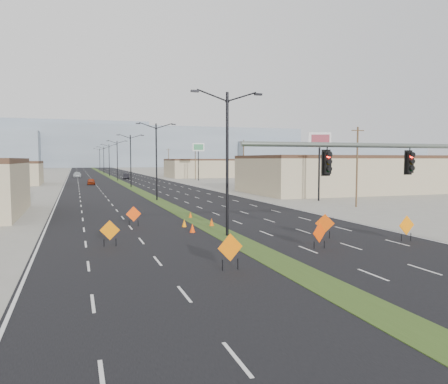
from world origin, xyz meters
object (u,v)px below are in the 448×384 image
object	(u,v)px
streetlight_0	(227,159)
cone_1	(184,223)
car_far	(77,175)
construction_sign_4	(325,224)
streetlight_1	(156,159)
construction_sign_3	(319,234)
signal_mast	(437,170)
streetlight_5	(104,159)
car_left	(91,182)
pole_sign_east_far	(198,150)
cone_2	(212,222)
car_mid	(126,176)
cone_0	(192,228)
cone_3	(190,215)
streetlight_6	(100,159)
construction_sign_2	(134,215)
construction_sign_1	(230,249)
construction_sign_5	(407,226)
pole_sign_east_near	(320,145)
streetlight_3	(117,159)
construction_sign_0	(110,231)
streetlight_4	(109,159)

from	to	relation	value
streetlight_0	cone_1	distance (m)	7.36
car_far	construction_sign_4	size ratio (longest dim) A/B	3.15
streetlight_1	car_far	size ratio (longest dim) A/B	1.85
construction_sign_3	signal_mast	bearing A→B (deg)	-62.07
streetlight_5	car_left	bearing A→B (deg)	-95.48
pole_sign_east_far	streetlight_0	bearing A→B (deg)	-101.91
cone_1	cone_2	distance (m)	2.20
car_mid	cone_0	xyz separation A→B (m)	(-4.95, -89.75, -0.38)
streetlight_0	cone_2	distance (m)	6.87
cone_3	streetlight_6	bearing A→B (deg)	89.97
signal_mast	construction_sign_2	bearing A→B (deg)	130.57
car_mid	construction_sign_1	distance (m)	101.10
streetlight_0	streetlight_6	bearing A→B (deg)	90.00
construction_sign_3	car_far	bearing A→B (deg)	74.59
streetlight_6	streetlight_1	bearing A→B (deg)	-90.00
signal_mast	car_left	world-z (taller)	signal_mast
streetlight_1	construction_sign_5	distance (m)	35.53
car_mid	streetlight_6	bearing A→B (deg)	98.56
construction_sign_1	pole_sign_east_near	world-z (taller)	pole_sign_east_near
car_mid	construction_sign_2	xyz separation A→B (m)	(-8.66, -85.31, 0.23)
signal_mast	cone_3	distance (m)	22.27
streetlight_3	construction_sign_2	world-z (taller)	streetlight_3
streetlight_0	construction_sign_2	xyz separation A→B (m)	(-5.67, 6.61, -4.47)
signal_mast	car_left	size ratio (longest dim) A/B	4.15
signal_mast	cone_3	bearing A→B (deg)	113.37
streetlight_3	signal_mast	bearing A→B (deg)	-84.80
cone_2	pole_sign_east_far	bearing A→B (deg)	75.35
construction_sign_0	streetlight_1	bearing A→B (deg)	89.69
streetlight_6	cone_2	xyz separation A→B (m)	(0.28, -163.40, -5.09)
construction_sign_2	streetlight_3	bearing A→B (deg)	83.42
construction_sign_2	cone_2	xyz separation A→B (m)	(5.94, -2.01, -0.62)
car_far	construction_sign_0	bearing A→B (deg)	-88.47
streetlight_1	construction_sign_2	bearing A→B (deg)	-104.84
streetlight_6	construction_sign_5	bearing A→B (deg)	-86.53
streetlight_0	construction_sign_5	distance (m)	12.73
cone_0	streetlight_3	bearing A→B (deg)	88.63
streetlight_5	car_far	xyz separation A→B (m)	(-9.58, -32.15, -4.63)
construction_sign_0	signal_mast	bearing A→B (deg)	-12.76
construction_sign_0	cone_2	xyz separation A→B (m)	(8.36, 5.78, -0.64)
car_left	cone_0	xyz separation A→B (m)	(5.00, -65.29, -0.33)
construction_sign_3	streetlight_0	bearing A→B (deg)	100.11
signal_mast	streetlight_4	distance (m)	122.30
car_left	pole_sign_east_near	world-z (taller)	pole_sign_east_near
car_mid	construction_sign_2	world-z (taller)	construction_sign_2
construction_sign_4	cone_0	distance (m)	9.53
car_mid	construction_sign_5	world-z (taller)	construction_sign_5
signal_mast	construction_sign_3	xyz separation A→B (m)	(-4.78, 4.01, -3.85)
cone_2	cone_3	size ratio (longest dim) A/B	1.15
cone_3	car_left	bearing A→B (deg)	96.81
car_far	cone_0	bearing A→B (deg)	-85.13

